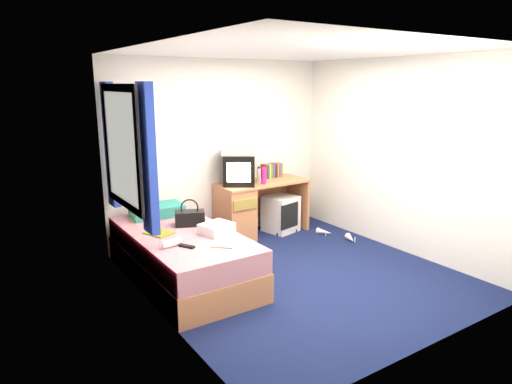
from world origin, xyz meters
TOP-DOWN VIEW (x-y plane):
  - ground at (0.00, 0.00)m, footprint 3.40×3.40m
  - room_shell at (0.00, 0.00)m, footprint 3.40×3.40m
  - bed at (-1.10, 0.60)m, footprint 1.01×2.00m
  - pillow at (-1.09, 1.32)m, footprint 0.63×0.43m
  - desk at (0.22, 1.44)m, footprint 1.30×0.55m
  - storage_cube at (0.78, 1.36)m, footprint 0.49×0.49m
  - crt_tv at (0.14, 1.44)m, footprint 0.55×0.55m
  - vcr at (0.14, 1.44)m, footprint 0.56×0.53m
  - book_row at (0.79, 1.60)m, footprint 0.31×0.13m
  - picture_frame at (0.92, 1.61)m, footprint 0.04×0.12m
  - pink_water_bottle at (0.44, 1.29)m, footprint 0.08×0.08m
  - aerosol_can at (0.43, 1.41)m, footprint 0.07×0.07m
  - handbag at (-0.92, 0.77)m, footprint 0.37×0.30m
  - towel at (-0.80, 0.36)m, footprint 0.38×0.34m
  - magazine at (-1.32, 0.68)m, footprint 0.30×0.34m
  - water_bottle at (-1.37, 0.24)m, footprint 0.21×0.10m
  - colour_swatch_fan at (-0.97, -0.04)m, footprint 0.20×0.20m
  - remote_control at (-1.25, 0.14)m, footprint 0.12×0.16m
  - window_assembly at (-1.55, 0.90)m, footprint 0.11×1.42m
  - white_heels at (1.24, 0.67)m, footprint 0.27×0.65m

SIDE VIEW (x-z plane):
  - ground at x=0.00m, z-range 0.00..0.00m
  - white_heels at x=1.24m, z-range -0.01..0.09m
  - storage_cube at x=0.78m, z-range 0.00..0.51m
  - bed at x=-1.10m, z-range 0.00..0.54m
  - desk at x=0.22m, z-range 0.03..0.78m
  - colour_swatch_fan at x=-0.97m, z-range 0.54..0.55m
  - magazine at x=-1.32m, z-range 0.54..0.55m
  - remote_control at x=-1.25m, z-range 0.54..0.56m
  - water_bottle at x=-1.37m, z-range 0.54..0.61m
  - towel at x=-0.80m, z-range 0.54..0.65m
  - pillow at x=-1.09m, z-range 0.54..0.67m
  - handbag at x=-0.92m, z-range 0.48..0.78m
  - picture_frame at x=0.92m, z-range 0.75..0.89m
  - aerosol_can at x=0.43m, z-range 0.75..0.95m
  - book_row at x=0.79m, z-range 0.75..0.95m
  - pink_water_bottle at x=0.44m, z-range 0.75..0.96m
  - crt_tv at x=0.14m, z-range 0.75..1.16m
  - vcr at x=0.14m, z-range 1.16..1.25m
  - window_assembly at x=-1.55m, z-range 0.72..2.12m
  - room_shell at x=0.00m, z-range -0.25..3.15m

